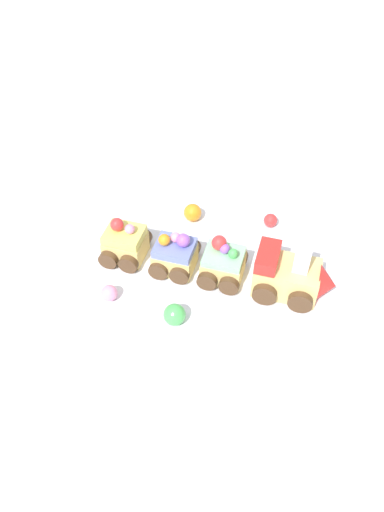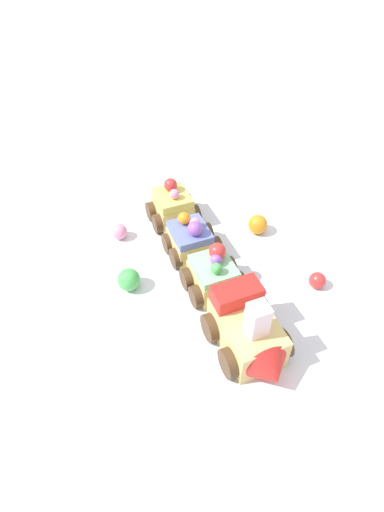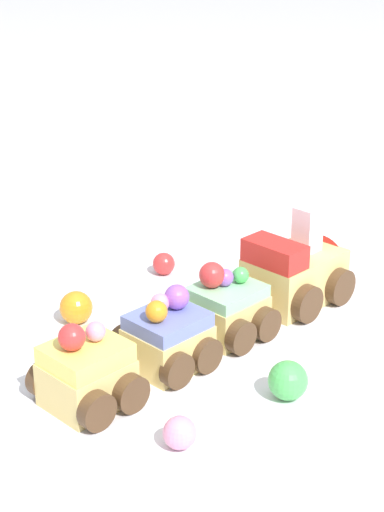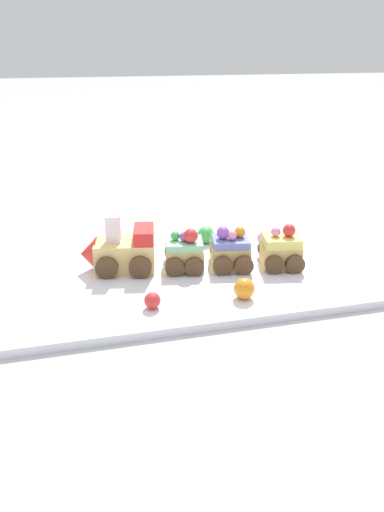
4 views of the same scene
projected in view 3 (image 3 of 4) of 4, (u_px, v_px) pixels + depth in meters
ground_plane at (211, 346)px, 0.73m from camera, size 10.00×10.00×0.00m
display_board at (211, 340)px, 0.73m from camera, size 0.69×0.33×0.01m
cake_train_locomotive at (300, 271)px, 0.78m from camera, size 0.12×0.09×0.09m
cake_car_mint at (226, 309)px, 0.72m from camera, size 0.07×0.08×0.07m
cake_car_blueberry at (165, 338)px, 0.67m from camera, size 0.07×0.08×0.07m
cake_car_lemon at (86, 375)px, 0.62m from camera, size 0.07×0.08×0.07m
gumball_green at (288, 380)px, 0.63m from camera, size 0.03×0.03×0.03m
gumball_red at (164, 264)px, 0.84m from camera, size 0.02×0.02×0.02m
gumball_pink at (180, 433)px, 0.58m from camera, size 0.02×0.02×0.02m
gumball_orange at (76, 308)px, 0.74m from camera, size 0.03×0.03×0.03m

